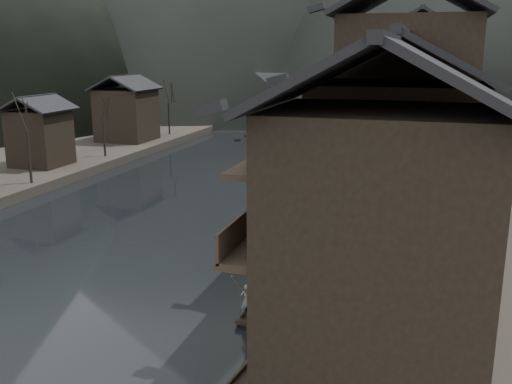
% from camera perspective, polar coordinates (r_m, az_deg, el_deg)
% --- Properties ---
extents(water, '(300.00, 300.00, 0.00)m').
position_cam_1_polar(water, '(34.58, -17.35, -8.50)').
color(water, black).
rests_on(water, ground).
extents(left_bank, '(40.00, 200.00, 1.20)m').
position_cam_1_polar(left_bank, '(86.03, -21.78, 4.84)').
color(left_bank, '#2D2823').
rests_on(left_bank, ground).
extents(stilt_houses, '(9.00, 67.60, 17.01)m').
position_cam_1_polar(stilt_houses, '(45.10, 15.46, 8.66)').
color(stilt_houses, black).
rests_on(stilt_houses, ground).
extents(left_houses, '(8.10, 53.20, 8.73)m').
position_cam_1_polar(left_houses, '(61.02, -23.13, 6.13)').
color(left_houses, black).
rests_on(left_houses, left_bank).
extents(bare_trees, '(3.50, 60.92, 6.99)m').
position_cam_1_polar(bare_trees, '(54.98, -23.66, 5.90)').
color(bare_trees, black).
rests_on(bare_trees, left_bank).
extents(moored_sampans, '(3.25, 55.11, 0.47)m').
position_cam_1_polar(moored_sampans, '(45.67, 7.97, -2.21)').
color(moored_sampans, black).
rests_on(moored_sampans, water).
extents(midriver_boats, '(17.80, 29.55, 0.45)m').
position_cam_1_polar(midriver_boats, '(73.61, 3.58, 4.11)').
color(midriver_boats, black).
rests_on(midriver_boats, water).
extents(stone_bridge, '(40.00, 6.00, 9.00)m').
position_cam_1_polar(stone_bridge, '(100.13, 6.45, 9.52)').
color(stone_bridge, '#4C4C4F').
rests_on(stone_bridge, ground).
extents(hero_sampan, '(1.22, 4.55, 0.43)m').
position_cam_1_polar(hero_sampan, '(29.65, 0.26, -11.28)').
color(hero_sampan, black).
rests_on(hero_sampan, water).
extents(cargo_heap, '(0.99, 1.30, 0.60)m').
position_cam_1_polar(cargo_heap, '(29.61, 0.41, -10.20)').
color(cargo_heap, black).
rests_on(cargo_heap, hero_sampan).
extents(boatman, '(0.68, 0.47, 1.80)m').
position_cam_1_polar(boatman, '(27.84, -0.91, -10.48)').
color(boatman, '#5B5B5E').
rests_on(boatman, hero_sampan).
extents(bamboo_pole, '(1.20, 2.34, 3.07)m').
position_cam_1_polar(bamboo_pole, '(26.86, -0.52, -5.81)').
color(bamboo_pole, '#8C7A51').
rests_on(bamboo_pole, boatman).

